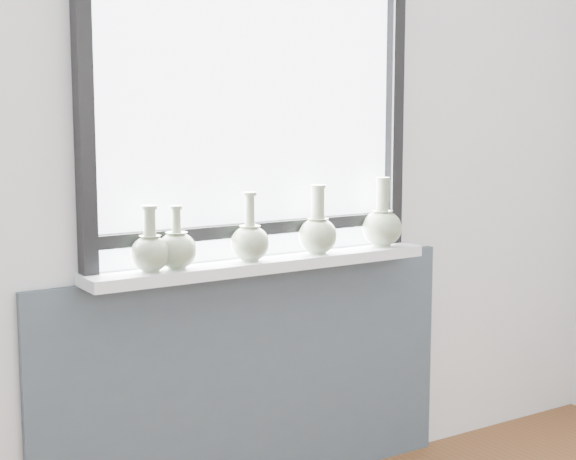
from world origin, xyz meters
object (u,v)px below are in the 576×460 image
vase_c (250,240)px  vase_b (177,248)px  windowsill (264,264)px  vase_d (318,232)px  vase_e (382,225)px  vase_a (150,250)px

vase_c → vase_b: bearing=179.5°
windowsill → vase_b: 0.36m
vase_d → vase_e: 0.30m
windowsill → vase_e: 0.53m
vase_b → vase_d: vase_d is taller
vase_a → vase_b: vase_a is taller
windowsill → vase_a: 0.45m
vase_a → vase_d: bearing=0.1°
vase_a → vase_e: 0.97m
vase_d → vase_e: size_ratio=0.95×
vase_c → vase_d: size_ratio=0.96×
vase_c → vase_d: vase_d is taller
vase_b → vase_d: (0.57, 0.00, 0.01)m
windowsill → vase_e: (0.52, -0.01, 0.10)m
vase_c → vase_d: bearing=0.6°
vase_c → vase_d: 0.29m
vase_a → windowsill: bearing=2.8°
vase_a → vase_c: bearing=-0.3°
vase_a → vase_c: vase_c is taller
vase_a → vase_c: 0.37m
vase_b → vase_a: bearing=-179.8°
vase_b → vase_e: bearing=0.6°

